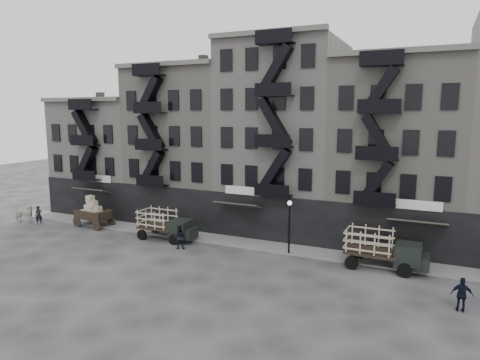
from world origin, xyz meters
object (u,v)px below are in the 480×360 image
at_px(horse, 24,214).
at_px(pedestrian_mid, 179,237).
at_px(stake_truck_east, 383,247).
at_px(pedestrian_west, 39,215).
at_px(stake_truck_west, 166,223).
at_px(wagon, 92,209).
at_px(policeman, 462,295).

relative_size(horse, pedestrian_mid, 1.10).
distance_m(horse, stake_truck_east, 34.02).
relative_size(pedestrian_west, pedestrian_mid, 0.93).
relative_size(horse, stake_truck_west, 0.41).
bearing_deg(wagon, stake_truck_east, 4.62).
distance_m(stake_truck_west, pedestrian_west, 14.33).
bearing_deg(horse, stake_truck_east, -105.33).
distance_m(stake_truck_east, pedestrian_mid, 15.66).
distance_m(wagon, pedestrian_west, 5.75).
relative_size(stake_truck_west, stake_truck_east, 0.93).
relative_size(stake_truck_west, pedestrian_west, 2.87).
bearing_deg(horse, pedestrian_mid, -109.56).
bearing_deg(stake_truck_west, pedestrian_west, -175.90).
distance_m(stake_truck_west, policeman, 23.13).
bearing_deg(stake_truck_east, pedestrian_west, -176.63).
height_order(wagon, stake_truck_east, wagon).
height_order(wagon, pedestrian_west, wagon).
height_order(horse, policeman, policeman).
xyz_separation_m(horse, stake_truck_west, (16.03, 1.24, 0.58)).
xyz_separation_m(stake_truck_west, policeman, (22.67, -4.54, -0.52)).
distance_m(stake_truck_east, policeman, 6.93).
distance_m(pedestrian_west, pedestrian_mid, 16.73).
relative_size(horse, wagon, 0.57).
bearing_deg(stake_truck_west, wagon, 176.43).
distance_m(pedestrian_west, policeman, 37.13).
height_order(stake_truck_west, policeman, stake_truck_west).
relative_size(stake_truck_west, policeman, 2.68).
height_order(stake_truck_west, stake_truck_east, stake_truck_east).
height_order(stake_truck_east, pedestrian_west, stake_truck_east).
bearing_deg(pedestrian_mid, horse, -23.90).
bearing_deg(stake_truck_west, horse, -175.37).
bearing_deg(pedestrian_west, pedestrian_mid, -51.45).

